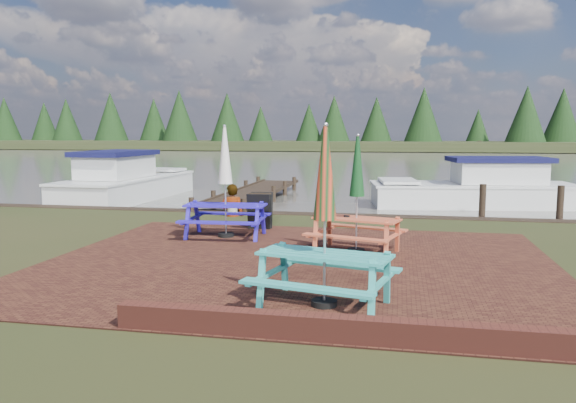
# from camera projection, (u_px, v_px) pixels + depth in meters

# --- Properties ---
(ground) EXTENTS (120.00, 120.00, 0.00)m
(ground) POSITION_uv_depth(u_px,v_px,m) (287.00, 278.00, 9.00)
(ground) COLOR black
(ground) RESTS_ON ground
(paving) EXTENTS (9.00, 7.50, 0.02)m
(paving) POSITION_uv_depth(u_px,v_px,m) (298.00, 263.00, 9.97)
(paving) COLOR black
(paving) RESTS_ON ground
(brick_wall) EXTENTS (6.21, 1.79, 0.30)m
(brick_wall) POSITION_uv_depth(u_px,v_px,m) (433.00, 330.00, 6.21)
(brick_wall) COLOR #4C1E16
(brick_wall) RESTS_ON ground
(water) EXTENTS (120.00, 60.00, 0.02)m
(water) POSITION_uv_depth(u_px,v_px,m) (378.00, 161.00, 45.01)
(water) COLOR #45433B
(water) RESTS_ON ground
(far_treeline) EXTENTS (120.00, 10.00, 8.10)m
(far_treeline) POSITION_uv_depth(u_px,v_px,m) (387.00, 124.00, 72.82)
(far_treeline) COLOR black
(far_treeline) RESTS_ON ground
(picnic_table_teal) EXTENTS (2.05, 1.90, 2.42)m
(picnic_table_teal) POSITION_uv_depth(u_px,v_px,m) (325.00, 245.00, 7.40)
(picnic_table_teal) COLOR teal
(picnic_table_teal) RESTS_ON ground
(picnic_table_red) EXTENTS (1.98, 1.85, 2.27)m
(picnic_table_red) POSITION_uv_depth(u_px,v_px,m) (357.00, 212.00, 10.75)
(picnic_table_red) COLOR #C05231
(picnic_table_red) RESTS_ON ground
(picnic_table_blue) EXTENTS (1.85, 1.67, 2.45)m
(picnic_table_blue) POSITION_uv_depth(u_px,v_px,m) (226.00, 199.00, 12.34)
(picnic_table_blue) COLOR #2315A3
(picnic_table_blue) RESTS_ON ground
(chalkboard) EXTENTS (0.56, 0.55, 0.87)m
(chalkboard) POSITION_uv_depth(u_px,v_px,m) (260.00, 211.00, 13.42)
(chalkboard) COLOR black
(chalkboard) RESTS_ON ground
(jetty) EXTENTS (1.76, 9.08, 1.00)m
(jetty) POSITION_uv_depth(u_px,v_px,m) (254.00, 192.00, 20.64)
(jetty) COLOR black
(jetty) RESTS_ON ground
(boat_jetty) EXTENTS (2.57, 7.03, 2.02)m
(boat_jetty) POSITION_uv_depth(u_px,v_px,m) (126.00, 184.00, 20.85)
(boat_jetty) COLOR beige
(boat_jetty) RESTS_ON ground
(boat_near) EXTENTS (7.06, 3.28, 1.84)m
(boat_near) POSITION_uv_depth(u_px,v_px,m) (478.00, 191.00, 18.98)
(boat_near) COLOR beige
(boat_near) RESTS_ON ground
(person) EXTENTS (0.72, 0.55, 1.77)m
(person) POSITION_uv_depth(u_px,v_px,m) (232.00, 185.00, 15.48)
(person) COLOR gray
(person) RESTS_ON ground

